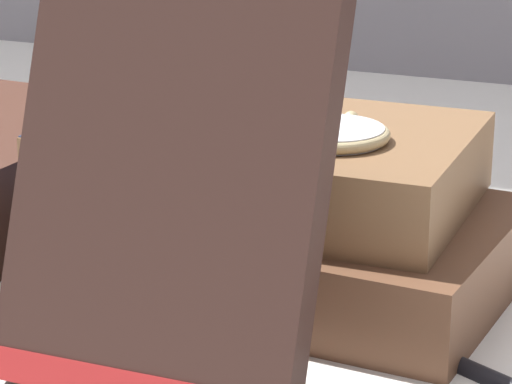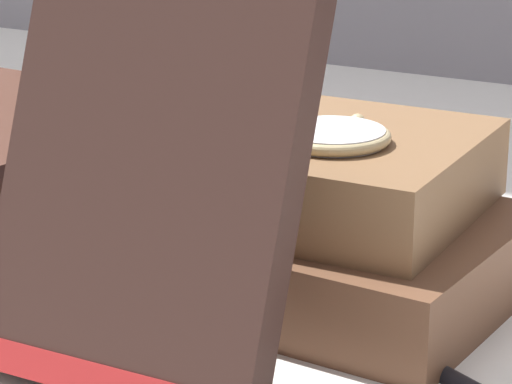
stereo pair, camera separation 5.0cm
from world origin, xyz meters
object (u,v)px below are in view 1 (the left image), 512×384
at_px(reading_glasses, 261,164).
at_px(book_flat_top, 254,161).
at_px(book_leaning_front, 167,195).
at_px(pocket_watch, 333,133).
at_px(book_flat_bottom, 286,244).

bearing_deg(reading_glasses, book_flat_top, -48.61).
bearing_deg(book_leaning_front, reading_glasses, 105.10).
height_order(pocket_watch, reading_glasses, pocket_watch).
bearing_deg(reading_glasses, book_flat_bottom, -43.88).
height_order(book_flat_top, book_leaning_front, book_leaning_front).
xyz_separation_m(book_flat_top, pocket_watch, (0.04, -0.01, 0.02)).
relative_size(book_flat_bottom, reading_glasses, 1.81).
relative_size(pocket_watch, reading_glasses, 0.50).
bearing_deg(book_flat_top, book_leaning_front, -84.44).
relative_size(book_leaning_front, pocket_watch, 2.98).
distance_m(book_flat_bottom, reading_glasses, 0.18).
distance_m(book_leaning_front, reading_glasses, 0.28).
height_order(book_flat_bottom, pocket_watch, pocket_watch).
relative_size(book_leaning_front, reading_glasses, 1.48).
distance_m(book_flat_top, reading_glasses, 0.17).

